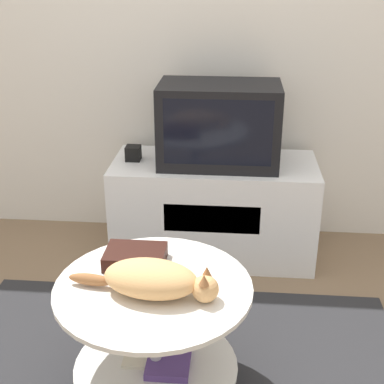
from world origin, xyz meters
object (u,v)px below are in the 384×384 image
(tv, at_px, (219,125))
(dvd_box, at_px, (135,257))
(speaker, at_px, (133,153))
(cat, at_px, (154,280))

(tv, bearing_deg, dvd_box, -105.81)
(tv, xyz_separation_m, speaker, (-0.47, 0.01, -0.18))
(speaker, relative_size, cat, 0.15)
(dvd_box, height_order, cat, cat)
(tv, height_order, dvd_box, tv)
(speaker, height_order, dvd_box, speaker)
(speaker, distance_m, dvd_box, 1.01)
(cat, bearing_deg, dvd_box, 125.04)
(speaker, bearing_deg, dvd_box, -79.02)
(tv, relative_size, cat, 1.16)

